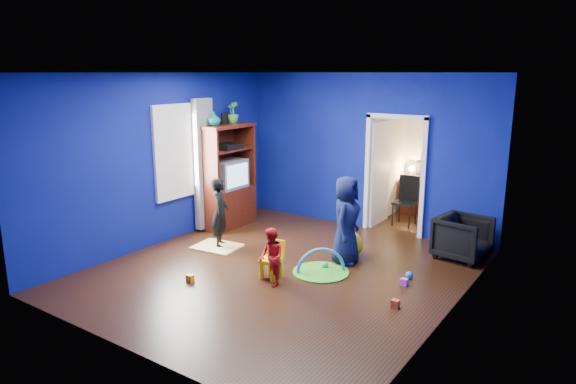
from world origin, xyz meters
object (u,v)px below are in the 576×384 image
Objects in this scene: vase at (214,119)px; study_desk at (422,197)px; armchair at (463,238)px; child_navy at (346,220)px; tv_armoire at (227,176)px; play_mat at (321,272)px; crt_tv at (228,174)px; kid_chair at (271,262)px; hopper_ball at (350,245)px; folding_chair at (405,202)px; toddler_red at (271,257)px; child_black at (220,213)px.

vase is 4.60m from study_desk.
armchair is 0.55× the size of child_navy.
play_mat is (2.74, -1.06, -0.97)m from tv_armoire.
study_desk is at bearing 41.76° from armchair.
crt_tv is 2.84m from kid_chair.
folding_chair is (0.04, 2.17, 0.25)m from hopper_ball.
crt_tv is 3.44m from folding_chair.
tv_armoire is at bearing 175.57° from hopper_ball.
toddler_red is at bearing -96.33° from folding_chair.
vase is (-2.82, 0.16, 1.40)m from child_navy.
vase reaches higher than armchair.
crt_tv reaches higher than hopper_ball.
study_desk is at bearing 117.38° from toddler_red.
armchair is at bearing 38.48° from kid_chair.
folding_chair reaches higher than play_mat.
child_black is at bearing -173.92° from toddler_red.
play_mat is (2.03, -0.06, -0.58)m from child_black.
kid_chair is (-2.04, -2.36, -0.10)m from armchair.
child_navy is at bearing 137.30° from armchair.
study_desk is at bearing -11.11° from child_navy.
kid_chair is at bearing -147.14° from child_black.
study_desk is (2.10, 3.91, -0.22)m from child_black.
child_navy reaches higher than child_black.
crt_tv is 1.68× the size of hopper_ball.
study_desk reaches higher than kid_chair.
toddler_red is 3.04m from crt_tv.
crt_tv is at bearing -144.73° from folding_chair.
folding_chair is (-0.01, 2.42, -0.23)m from child_navy.
armchair is 4.38m from tv_armoire.
hopper_ball is (2.77, 0.09, -1.88)m from vase.
crt_tv is (0.04, 0.00, 0.04)m from tv_armoire.
child_navy is at bearing -3.34° from vase.
tv_armoire is at bearing 158.87° from play_mat.
study_desk reaches higher than armchair.
child_black reaches higher than hopper_ball.
tv_armoire is at bearing -145.11° from folding_chair.
crt_tv reaches higher than child_black.
toddler_red is (1.68, -0.83, -0.18)m from child_black.
vase is 0.13× the size of tv_armoire.
hopper_ball is 3.14m from study_desk.
play_mat is at bearing -126.48° from child_black.
tv_armoire is 2.89m from hopper_ball.
child_navy is 5.55× the size of vase.
child_black is 1.27m from crt_tv.
folding_chair reaches higher than study_desk.
crt_tv reaches higher than toddler_red.
tv_armoire is at bearing 107.60° from armchair.
toddler_red is 0.30m from kid_chair.
child_navy is at bearing 104.82° from toddler_red.
folding_chair is (0.07, 3.02, 0.45)m from play_mat.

